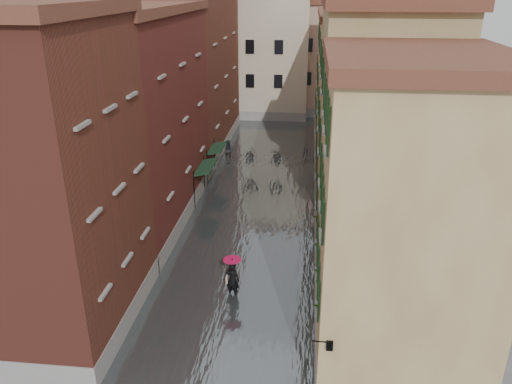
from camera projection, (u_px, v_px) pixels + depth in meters
The scene contains 16 objects.
ground at pixel (230, 305), 23.56m from camera, with size 120.00×120.00×0.00m, color #59595B.
floodwater at pixel (258, 196), 35.44m from camera, with size 10.00×60.00×0.20m, color #505659.
building_left_near at pixel (45, 187), 19.91m from camera, with size 6.00×8.00×13.00m, color brown.
building_left_mid at pixel (136, 123), 30.09m from camera, with size 6.00×14.00×12.50m, color #581E1C.
building_left_far at pixel (192, 71), 43.56m from camera, with size 6.00×16.00×14.00m, color brown.
building_right_near at pixel (401, 221), 18.81m from camera, with size 6.00×8.00×11.50m, color #A17953.
building_right_mid at pixel (372, 125), 28.61m from camera, with size 6.00×14.00×13.00m, color tan.
building_right_far at pixel (353, 88), 42.66m from camera, with size 6.00×16.00×11.50m, color #A17953.
building_end_cream at pixel (255, 56), 56.20m from camera, with size 12.00×9.00×13.00m, color beige.
building_end_pink at pixel (334, 59), 57.33m from camera, with size 10.00×9.00×12.00m, color tan.
awning_near at pixel (206, 168), 33.86m from camera, with size 1.09×3.31×2.80m.
awning_far at pixel (217, 149), 37.70m from camera, with size 1.09×2.91×2.80m.
wall_lantern at pixel (329, 344), 16.47m from camera, with size 0.71×0.22×0.35m.
window_planters at pixel (321, 252), 21.15m from camera, with size 0.59×8.28×0.84m.
pedestrian_main at pixel (232, 275), 23.71m from camera, with size 0.90×0.90×2.06m.
pedestrian_far at pixel (229, 150), 42.44m from camera, with size 0.87×0.68×1.79m, color black.
Camera 1 is at (3.35, -19.43, 14.02)m, focal length 35.00 mm.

